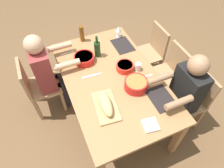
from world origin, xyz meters
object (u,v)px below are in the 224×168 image
chair_near_center (169,72)px  napkin_stack (150,125)px  cutting_board (106,106)px  beer_bottle (82,34)px  chair_far_right (37,85)px  wine_bottle (97,49)px  dining_table (112,82)px  diner_near_left (183,92)px  serving_bowl_fruit (136,84)px  diner_far_right (47,70)px  serving_bowl_greens (125,67)px  cup_near_center (138,67)px  bread_loaf (106,103)px  chair_near_left (191,98)px  wine_glass (119,29)px  chair_near_right (151,51)px  serving_bowl_salad (84,58)px

chair_near_center → napkin_stack: 1.06m
cutting_board → beer_bottle: size_ratio=1.82×
chair_far_right → wine_bottle: size_ratio=2.93×
dining_table → diner_near_left: (-0.47, -0.66, 0.04)m
serving_bowl_fruit → beer_bottle: (1.01, 0.27, 0.05)m
diner_near_left → chair_near_center: diner_near_left is taller
cutting_board → chair_near_center: bearing=-72.2°
chair_far_right → diner_far_right: 0.28m
serving_bowl_greens → cup_near_center: cup_near_center is taller
diner_near_left → beer_bottle: diner_near_left is taller
serving_bowl_fruit → diner_far_right: bearing=49.8°
chair_far_right → bread_loaf: size_ratio=2.66×
chair_near_center → chair_near_left: bearing=180.0°
diner_near_left → wine_glass: bearing=13.4°
chair_near_center → wine_bottle: wine_bottle is taller
chair_near_right → cutting_board: size_ratio=2.12×
wine_bottle → wine_glass: bearing=-57.9°
bread_loaf → wine_glass: wine_glass is taller
chair_near_left → beer_bottle: size_ratio=3.86×
diner_near_left → serving_bowl_salad: size_ratio=4.90×
serving_bowl_salad → serving_bowl_greens: (-0.32, -0.39, -0.00)m
chair_near_center → cutting_board: 1.14m
dining_table → napkin_stack: size_ratio=12.20×
chair_near_left → diner_near_left: diner_near_left is taller
chair_near_center → dining_table: bearing=90.0°
napkin_stack → wine_glass: bearing=-12.1°
serving_bowl_fruit → serving_bowl_greens: 0.30m
dining_table → wine_glass: bearing=-30.0°
chair_near_left → diner_far_right: bearing=57.9°
bread_loaf → serving_bowl_fruit: bearing=-75.2°
serving_bowl_fruit → chair_near_center: bearing=-70.5°
cutting_board → bread_loaf: size_ratio=1.25×
bread_loaf → chair_far_right: bearing=37.8°
chair_far_right → serving_bowl_fruit: size_ratio=3.41×
dining_table → wine_bottle: bearing=2.1°
diner_near_left → cup_near_center: bearing=35.0°
chair_near_left → napkin_stack: bearing=107.1°
chair_near_center → napkin_stack: bearing=133.1°
diner_near_left → chair_near_center: size_ratio=1.41×
chair_near_right → chair_near_center: bearing=180.0°
chair_near_center → beer_bottle: beer_bottle is taller
diner_near_left → beer_bottle: (1.25, 0.75, 0.15)m
cutting_board → napkin_stack: napkin_stack is taller
diner_far_right → serving_bowl_salad: 0.47m
beer_bottle → cutting_board: bearing=173.9°
serving_bowl_salad → napkin_stack: (-1.08, -0.29, -0.04)m
chair_far_right → cup_near_center: 1.30m
chair_near_right → serving_bowl_fruit: chair_near_right is taller
serving_bowl_greens → wine_glass: wine_glass is taller
chair_near_right → serving_bowl_salad: size_ratio=3.47×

